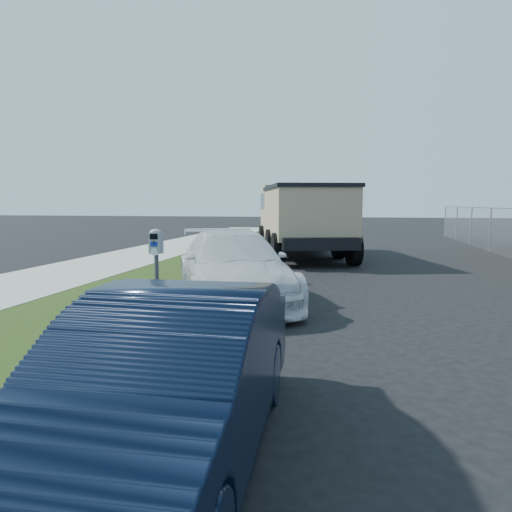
% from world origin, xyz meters
% --- Properties ---
extents(ground, '(120.00, 120.00, 0.00)m').
position_xyz_m(ground, '(0.00, 0.00, 0.00)').
color(ground, black).
rests_on(ground, ground).
extents(streetside, '(6.12, 50.00, 0.15)m').
position_xyz_m(streetside, '(-5.57, 2.00, 0.07)').
color(streetside, '#9A9A91').
rests_on(streetside, ground).
extents(parking_meter, '(0.21, 0.15, 1.45)m').
position_xyz_m(parking_meter, '(-2.60, -0.78, 1.19)').
color(parking_meter, '#3F4247').
rests_on(parking_meter, ground).
extents(white_wagon, '(3.75, 5.22, 1.41)m').
position_xyz_m(white_wagon, '(-2.04, 1.75, 0.70)').
color(white_wagon, silver).
rests_on(white_wagon, ground).
extents(navy_sedan, '(1.55, 4.02, 1.31)m').
position_xyz_m(navy_sedan, '(-1.01, -4.21, 0.65)').
color(navy_sedan, black).
rests_on(navy_sedan, ground).
extents(dump_truck, '(4.33, 7.32, 2.71)m').
position_xyz_m(dump_truck, '(-1.47, 9.85, 1.52)').
color(dump_truck, black).
rests_on(dump_truck, ground).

